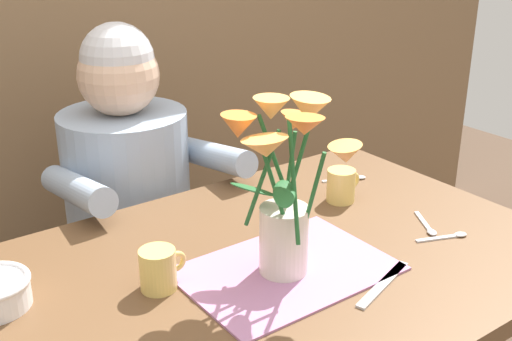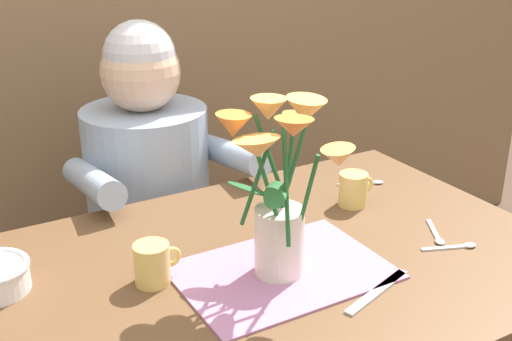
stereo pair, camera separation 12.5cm
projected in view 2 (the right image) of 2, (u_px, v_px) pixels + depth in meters
dining_table at (269, 303)px, 1.31m from camera, size 1.20×0.80×0.74m
seated_person at (151, 223)px, 1.83m from camera, size 0.45×0.47×1.14m
striped_placemat at (282, 272)px, 1.24m from camera, size 0.40×0.28×0.00m
flower_vase at (280, 186)px, 1.16m from camera, size 0.24×0.24×0.35m
dinner_knife at (377, 291)px, 1.17m from camera, size 0.19×0.08×0.00m
coffee_cup at (153, 264)px, 1.19m from camera, size 0.09×0.07×0.08m
ceramic_mug at (354, 189)px, 1.51m from camera, size 0.09×0.07×0.08m
spoon_0 at (458, 246)px, 1.33m from camera, size 0.12×0.06×0.01m
spoon_1 at (437, 236)px, 1.37m from camera, size 0.07×0.11×0.01m
spoon_3 at (368, 183)px, 1.64m from camera, size 0.12×0.06×0.01m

